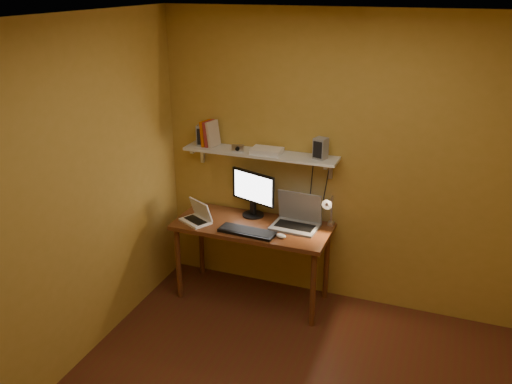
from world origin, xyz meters
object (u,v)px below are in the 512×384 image
at_px(router, 267,151).
at_px(netbook, 198,216).
at_px(desk, 252,233).
at_px(wall_shelf, 260,154).
at_px(keyboard, 247,232).
at_px(monitor, 253,192).
at_px(desk_lamp, 329,208).
at_px(laptop, 297,218).
at_px(mouse, 281,236).
at_px(shelf_camera, 238,148).
at_px(speaker_right, 321,148).
at_px(speaker_left, 203,135).

bearing_deg(router, netbook, -153.00).
relative_size(desk, wall_shelf, 1.00).
distance_m(desk, keyboard, 0.20).
bearing_deg(desk, monitor, 109.19).
distance_m(netbook, desk_lamp, 1.18).
bearing_deg(desk_lamp, router, 175.15).
relative_size(monitor, laptop, 1.08).
distance_m(monitor, mouse, 0.57).
relative_size(shelf_camera, router, 0.41).
bearing_deg(monitor, mouse, -22.73).
bearing_deg(router, shelf_camera, -170.25).
distance_m(keyboard, speaker_right, 0.95).
distance_m(wall_shelf, mouse, 0.76).
relative_size(laptop, speaker_left, 2.21).
relative_size(laptop, keyboard, 0.84).
distance_m(desk_lamp, speaker_right, 0.52).
relative_size(desk, mouse, 15.01).
bearing_deg(keyboard, desk_lamp, 29.10).
distance_m(mouse, router, 0.76).
height_order(laptop, speaker_right, speaker_right).
height_order(monitor, desk_lamp, monitor).
bearing_deg(keyboard, speaker_left, 150.37).
bearing_deg(router, wall_shelf, 165.49).
height_order(mouse, speaker_left, speaker_left).
height_order(speaker_right, router, speaker_right).
relative_size(netbook, mouse, 3.51).
height_order(wall_shelf, router, router).
distance_m(wall_shelf, monitor, 0.37).
height_order(desk, speaker_right, speaker_right).
distance_m(netbook, mouse, 0.81).
distance_m(desk_lamp, router, 0.74).
xyz_separation_m(monitor, desk_lamp, (0.73, -0.06, -0.03)).
bearing_deg(speaker_right, desk, -144.76).
bearing_deg(monitor, netbook, -126.07).
distance_m(keyboard, router, 0.73).
distance_m(monitor, speaker_right, 0.77).
bearing_deg(laptop, keyboard, -136.66).
bearing_deg(wall_shelf, router, -14.51).
relative_size(desk_lamp, shelf_camera, 3.38).
bearing_deg(mouse, keyboard, -159.08).
xyz_separation_m(netbook, shelf_camera, (0.30, 0.24, 0.60)).
bearing_deg(monitor, router, 13.82).
relative_size(mouse, speaker_right, 0.51).
xyz_separation_m(desk, desk_lamp, (0.66, 0.13, 0.29)).
height_order(wall_shelf, monitor, wall_shelf).
relative_size(desk, speaker_right, 7.72).
bearing_deg(speaker_right, laptop, -140.81).
height_order(mouse, speaker_right, speaker_right).
bearing_deg(netbook, speaker_left, 130.27).
bearing_deg(keyboard, shelf_camera, 127.41).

